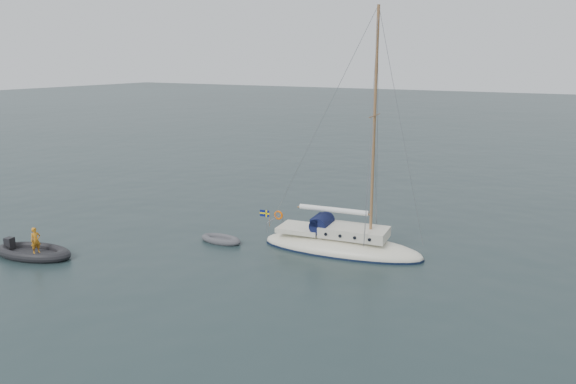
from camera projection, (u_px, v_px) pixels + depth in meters
The scene contains 4 objects.
ground at pixel (283, 262), 27.57m from camera, with size 300.00×300.00×0.00m, color black.
sailboat at pixel (342, 233), 28.99m from camera, with size 8.96×2.69×12.76m.
dinghy at pixel (221, 239), 30.56m from camera, with size 2.47×1.12×0.35m.
rib at pixel (33, 252), 28.37m from camera, with size 4.34×1.97×1.57m.
Camera 1 is at (13.00, -22.52, 9.82)m, focal length 35.00 mm.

